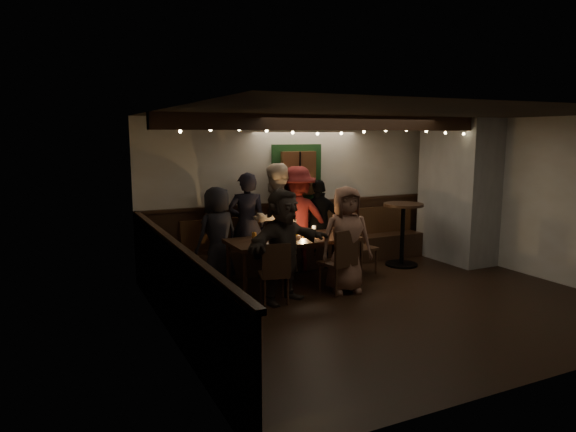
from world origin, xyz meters
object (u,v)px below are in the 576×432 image
person_g (346,239)px  person_f (283,246)px  chair_end (358,243)px  person_e (319,224)px  person_a (218,234)px  dining_table (293,242)px  chair_near_left (275,270)px  person_b (247,225)px  person_d (297,219)px  person_c (275,219)px  chair_near_right (341,258)px  high_top (403,226)px

person_g → person_f: bearing=-167.1°
chair_end → person_e: (-0.36, 0.67, 0.24)m
person_a → person_g: bearing=120.8°
dining_table → chair_near_left: size_ratio=2.35×
dining_table → person_e: bearing=39.2°
chair_end → person_b: person_b is taller
dining_table → person_e: size_ratio=1.32×
person_d → person_g: person_d is taller
chair_near_left → person_d: 1.87m
chair_end → person_e: size_ratio=0.61×
person_g → person_a: bearing=149.7°
person_c → person_f: (-0.50, -1.38, -0.13)m
chair_end → person_c: size_ratio=0.51×
dining_table → chair_end: (1.20, 0.02, -0.13)m
chair_near_right → person_a: person_a is taller
high_top → person_c: (-2.26, 0.49, 0.22)m
chair_near_left → chair_end: bearing=23.0°
dining_table → chair_near_right: size_ratio=2.11×
high_top → person_e: size_ratio=0.72×
chair_near_left → person_c: size_ratio=0.47×
person_g → chair_end: bearing=58.2°
chair_near_left → person_g: (1.19, 0.09, 0.30)m
dining_table → person_c: (-0.00, 0.68, 0.26)m
dining_table → chair_near_right: chair_near_right is taller
chair_end → person_d: size_ratio=0.53×
person_c → person_a: bearing=-22.6°
chair_near_right → person_g: person_g is taller
person_f → person_g: size_ratio=1.01×
person_c → person_d: bearing=161.5°
person_e → person_d: bearing=2.9°
dining_table → high_top: size_ratio=1.83×
chair_near_left → chair_near_right: (1.06, 0.00, 0.05)m
person_a → person_e: person_e is taller
person_a → person_c: bearing=162.0°
person_c → person_e: person_c is taller
person_c → person_g: 1.47m
chair_near_right → person_f: bearing=176.0°
chair_near_right → person_d: (0.01, 1.47, 0.35)m
high_top → person_e: (-1.41, 0.50, 0.07)m
person_b → person_c: size_ratio=0.93×
high_top → person_c: size_ratio=0.60×
high_top → person_c: person_c is taller
person_g → person_c: bearing=123.1°
high_top → person_f: (-2.76, -0.89, 0.09)m
chair_near_left → high_top: bearing=18.2°
person_d → person_f: size_ratio=1.12×
high_top → person_g: person_g is taller
person_c → person_e: 0.86m
person_b → person_d: person_d is taller
person_c → person_d: (0.42, 0.02, -0.03)m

